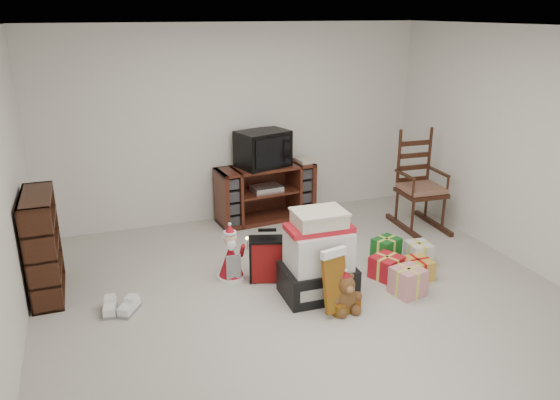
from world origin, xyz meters
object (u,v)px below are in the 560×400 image
object	(u,v)px
bookshelf	(43,247)
teddy_bear	(344,295)
crt_television	(263,149)
gift_pile	(318,260)
gift_cluster	(402,263)
sneaker_pair	(120,308)
tv_stand	(266,193)
santa_figurine	(303,256)
mrs_claus_figurine	(231,258)
rocking_chair	(418,193)
red_suitcase	(268,259)

from	to	relation	value
bookshelf	teddy_bear	distance (m)	2.89
crt_television	teddy_bear	bearing A→B (deg)	-107.74
gift_pile	gift_cluster	bearing A→B (deg)	6.64
gift_cluster	sneaker_pair	bearing A→B (deg)	175.36
tv_stand	sneaker_pair	world-z (taller)	tv_stand
santa_figurine	mrs_claus_figurine	xyz separation A→B (m)	(-0.73, 0.19, 0.01)
mrs_claus_figurine	crt_television	bearing A→B (deg)	60.34
gift_pile	gift_cluster	world-z (taller)	gift_pile
santa_figurine	sneaker_pair	xyz separation A→B (m)	(-1.87, -0.12, -0.17)
rocking_chair	gift_cluster	world-z (taller)	rocking_chair
tv_stand	mrs_claus_figurine	size ratio (longest dim) A/B	2.18
bookshelf	gift_pile	size ratio (longest dim) A/B	1.19
bookshelf	teddy_bear	bearing A→B (deg)	-26.58
tv_stand	red_suitcase	xyz separation A→B (m)	(-0.53, -1.65, -0.13)
red_suitcase	gift_cluster	bearing A→B (deg)	1.41
santa_figurine	mrs_claus_figurine	size ratio (longest dim) A/B	0.95
tv_stand	santa_figurine	size ratio (longest dim) A/B	2.30
tv_stand	red_suitcase	bearing A→B (deg)	-113.49
mrs_claus_figurine	red_suitcase	bearing A→B (deg)	-24.64
sneaker_pair	bookshelf	bearing A→B (deg)	152.68
teddy_bear	gift_cluster	distance (m)	0.99
tv_stand	sneaker_pair	distance (m)	2.72
bookshelf	sneaker_pair	size ratio (longest dim) A/B	2.78
red_suitcase	mrs_claus_figurine	world-z (taller)	mrs_claus_figurine
santa_figurine	crt_television	size ratio (longest dim) A/B	0.79
gift_cluster	crt_television	distance (m)	2.34
bookshelf	santa_figurine	distance (m)	2.55
sneaker_pair	red_suitcase	bearing A→B (deg)	23.00
gift_pile	mrs_claus_figurine	world-z (taller)	gift_pile
bookshelf	gift_pile	world-z (taller)	bookshelf
rocking_chair	mrs_claus_figurine	distance (m)	2.70
red_suitcase	gift_cluster	world-z (taller)	red_suitcase
santa_figurine	crt_television	world-z (taller)	crt_television
rocking_chair	mrs_claus_figurine	world-z (taller)	rocking_chair
rocking_chair	mrs_claus_figurine	xyz separation A→B (m)	(-2.62, -0.61, -0.21)
tv_stand	crt_television	bearing A→B (deg)	169.14
tv_stand	gift_pile	size ratio (longest dim) A/B	1.54
mrs_claus_figurine	gift_cluster	size ratio (longest dim) A/B	0.65
rocking_chair	sneaker_pair	bearing A→B (deg)	-163.73
tv_stand	mrs_claus_figurine	world-z (taller)	tv_stand
gift_cluster	santa_figurine	bearing A→B (deg)	160.27
rocking_chair	red_suitcase	xyz separation A→B (m)	(-2.28, -0.77, -0.21)
rocking_chair	crt_television	xyz separation A→B (m)	(-1.78, 0.88, 0.52)
teddy_bear	mrs_claus_figurine	bearing A→B (deg)	129.62
rocking_chair	santa_figurine	size ratio (longest dim) A/B	2.24
rocking_chair	teddy_bear	xyz separation A→B (m)	(-1.81, -1.59, -0.28)
gift_pile	crt_television	xyz separation A→B (m)	(0.15, 2.12, 0.59)
santa_figurine	teddy_bear	bearing A→B (deg)	-83.83
crt_television	gift_cluster	bearing A→B (deg)	-84.20
mrs_claus_figurine	bookshelf	bearing A→B (deg)	170.10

